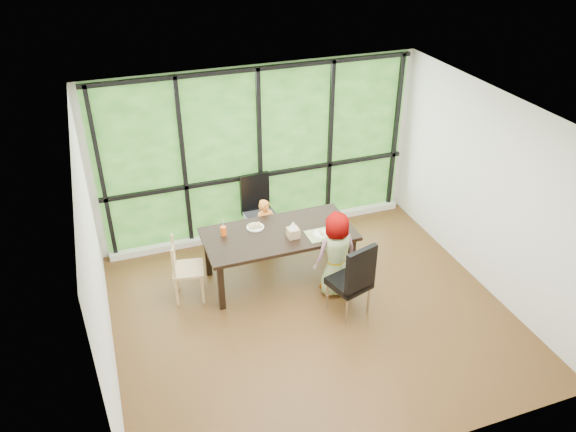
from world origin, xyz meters
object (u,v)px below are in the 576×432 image
object	(u,v)px
chair_end_beech	(188,269)
dining_table	(279,255)
orange_cup	(223,231)
green_cup	(345,228)
chair_window_leather	(260,211)
tissue_box	(293,233)
plate_far	(255,227)
chair_interior_leather	(349,278)
plate_near	(321,234)
child_older	(336,254)
child_toddler	(266,228)

from	to	relation	value
chair_end_beech	dining_table	bearing A→B (deg)	-79.43
orange_cup	green_cup	size ratio (longest dim) A/B	1.20
chair_window_leather	tissue_box	world-z (taller)	chair_window_leather
plate_far	chair_interior_leather	bearing A→B (deg)	-54.73
chair_interior_leather	plate_near	size ratio (longest dim) A/B	4.77
dining_table	green_cup	distance (m)	1.01
dining_table	plate_far	xyz separation A→B (m)	(-0.27, 0.23, 0.38)
chair_end_beech	tissue_box	bearing A→B (deg)	-86.19
child_older	chair_interior_leather	bearing A→B (deg)	84.44
chair_end_beech	plate_far	bearing A→B (deg)	-66.74
dining_table	child_toddler	xyz separation A→B (m)	(-0.00, 0.60, 0.09)
chair_window_leather	child_older	size ratio (longest dim) A/B	0.88
chair_end_beech	plate_near	size ratio (longest dim) A/B	3.97
chair_end_beech	green_cup	size ratio (longest dim) A/B	8.45
dining_table	child_older	world-z (taller)	child_older
plate_far	green_cup	bearing A→B (deg)	-23.48
child_toddler	chair_window_leather	bearing A→B (deg)	75.00
chair_interior_leather	child_toddler	size ratio (longest dim) A/B	1.16
chair_window_leather	plate_far	world-z (taller)	chair_window_leather
chair_interior_leather	tissue_box	distance (m)	0.99
chair_end_beech	plate_far	world-z (taller)	chair_end_beech
dining_table	chair_window_leather	size ratio (longest dim) A/B	1.91
dining_table	chair_window_leather	bearing A→B (deg)	88.44
dining_table	orange_cup	xyz separation A→B (m)	(-0.72, 0.19, 0.44)
chair_end_beech	child_older	world-z (taller)	child_older
dining_table	plate_near	world-z (taller)	plate_near
chair_window_leather	green_cup	distance (m)	1.54
green_cup	chair_end_beech	bearing A→B (deg)	173.14
plate_far	plate_near	world-z (taller)	plate_far
child_older	plate_far	world-z (taller)	child_older
plate_near	tissue_box	size ratio (longest dim) A/B	1.48
chair_window_leather	green_cup	size ratio (longest dim) A/B	10.15
chair_interior_leather	plate_near	bearing A→B (deg)	-101.33
dining_table	chair_end_beech	world-z (taller)	chair_end_beech
plate_near	child_older	bearing A→B (deg)	-76.99
chair_window_leather	child_toddler	distance (m)	0.41
orange_cup	plate_far	bearing A→B (deg)	4.00
plate_far	orange_cup	distance (m)	0.46
chair_end_beech	green_cup	xyz separation A→B (m)	(2.15, -0.26, 0.35)
chair_interior_leather	orange_cup	xyz separation A→B (m)	(-1.33, 1.20, 0.27)
chair_window_leather	orange_cup	xyz separation A→B (m)	(-0.75, -0.80, 0.27)
tissue_box	chair_end_beech	bearing A→B (deg)	173.62
child_older	orange_cup	size ratio (longest dim) A/B	9.61
child_toddler	orange_cup	size ratio (longest dim) A/B	7.27
child_older	green_cup	xyz separation A→B (m)	(0.26, 0.29, 0.19)
child_toddler	plate_far	xyz separation A→B (m)	(-0.27, -0.37, 0.29)
plate_far	tissue_box	bearing A→B (deg)	-43.58
plate_near	green_cup	distance (m)	0.34
chair_end_beech	orange_cup	bearing A→B (deg)	-59.71
child_older	plate_far	xyz separation A→B (m)	(-0.88, 0.79, 0.14)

